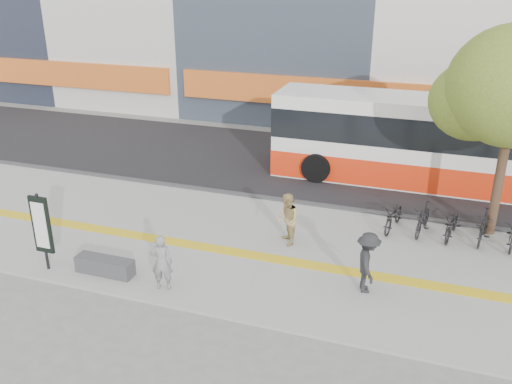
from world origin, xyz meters
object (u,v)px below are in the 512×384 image
(signboard, at_px, (41,226))
(pedestrian_dark, at_px, (368,263))
(bus, at_px, (436,145))
(pedestrian_tan, at_px, (287,220))
(bench, at_px, (105,266))
(seated_woman, at_px, (162,262))

(signboard, xyz_separation_m, pedestrian_dark, (8.28, 1.73, -0.49))
(bus, distance_m, pedestrian_tan, 7.58)
(pedestrian_tan, height_order, pedestrian_dark, pedestrian_dark)
(signboard, distance_m, bus, 13.82)
(signboard, xyz_separation_m, pedestrian_tan, (5.70, 3.50, -0.50))
(signboard, relative_size, pedestrian_dark, 1.38)
(bench, distance_m, pedestrian_tan, 5.23)
(signboard, bearing_deg, pedestrian_dark, 11.83)
(signboard, bearing_deg, bus, 46.40)
(signboard, bearing_deg, seated_woman, 2.92)
(bus, relative_size, pedestrian_tan, 7.65)
(bench, relative_size, signboard, 0.73)
(bench, xyz_separation_m, pedestrian_dark, (6.68, 1.43, 0.57))
(bus, height_order, pedestrian_dark, bus)
(bus, distance_m, seated_woman, 11.61)
(bench, xyz_separation_m, signboard, (-1.60, -0.31, 1.06))
(signboard, height_order, bus, bus)
(seated_woman, bearing_deg, bus, -136.89)
(bus, bearing_deg, seated_woman, -121.94)
(pedestrian_dark, bearing_deg, seated_woman, 91.61)
(bench, relative_size, seated_woman, 1.07)
(bus, xyz_separation_m, pedestrian_dark, (-1.25, -8.27, -0.68))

